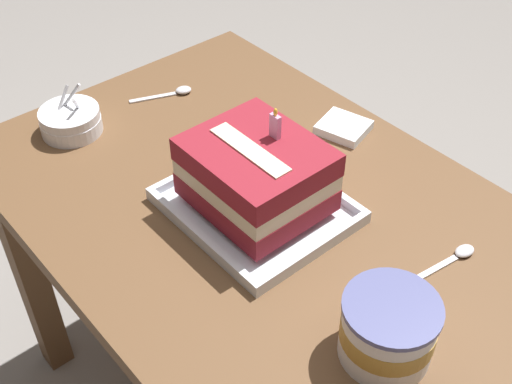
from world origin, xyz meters
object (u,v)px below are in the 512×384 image
Objects in this scene: bowl_stack at (71,121)px; ice_cream_tub at (388,329)px; birthday_cake at (256,174)px; serving_spoon_by_bowls at (455,256)px; serving_spoon_near_tray at (177,92)px; napkin_pile at (344,127)px; foil_tray at (256,207)px.

bowl_stack is 0.75m from ice_cream_tub.
serving_spoon_by_bowls is at bearing 29.91° from birthday_cake.
serving_spoon_near_tray is at bearing 164.11° from birthday_cake.
bowl_stack is 1.08× the size of napkin_pile.
ice_cream_tub is at bearing -12.77° from serving_spoon_near_tray.
serving_spoon_by_bowls is at bearing -17.76° from napkin_pile.
napkin_pile is (0.35, 0.40, -0.02)m from bowl_stack.
birthday_cake is 0.41m from serving_spoon_near_tray.
birthday_cake is 1.64× the size of serving_spoon_near_tray.
bowl_stack is 0.53m from napkin_pile.
foil_tray is at bearing -15.89° from serving_spoon_near_tray.
foil_tray is at bearing -150.08° from serving_spoon_by_bowls.
napkin_pile is (-0.06, 0.28, 0.00)m from foil_tray.
foil_tray is 0.40m from serving_spoon_near_tray.
serving_spoon_by_bowls is at bearing 22.64° from bowl_stack.
ice_cream_tub is 1.02× the size of serving_spoon_near_tray.
napkin_pile is at bearing 139.89° from ice_cream_tub.
bowl_stack is at bearing -163.03° from birthday_cake.
napkin_pile reaches higher than serving_spoon_by_bowls.
serving_spoon_near_tray is at bearing -152.15° from napkin_pile.
bowl_stack is 0.24m from serving_spoon_near_tray.
serving_spoon_near_tray is (-0.38, 0.11, -0.00)m from foil_tray.
ice_cream_tub is at bearing 5.55° from bowl_stack.
serving_spoon_near_tray is at bearing -175.15° from serving_spoon_by_bowls.
bowl_stack is 0.90× the size of ice_cream_tub.
foil_tray is 2.67× the size of napkin_pile.
serving_spoon_by_bowls is (-0.04, 0.22, -0.05)m from ice_cream_tub.
ice_cream_tub is at bearing -9.07° from birthday_cake.
bowl_stack reaches higher than serving_spoon_near_tray.
ice_cream_tub reaches higher than serving_spoon_near_tray.
birthday_cake is 0.30m from napkin_pile.
birthday_cake is at bearing 90.00° from foil_tray.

